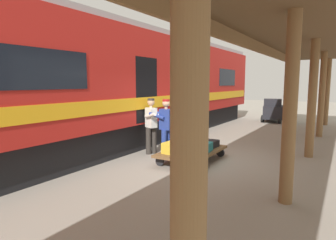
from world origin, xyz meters
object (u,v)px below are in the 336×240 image
object	(u,v)px
suitcase_cream_canvas	(193,135)
suitcase_navy_fabric	(183,146)
suitcase_black_hardshell	(210,144)
porter_by_door	(151,124)
suitcase_yellow_case	(172,148)
baggage_tug	(273,111)
train_car	(111,86)
suitcase_slate_roller	(191,151)
luggage_cart	(192,152)
suitcase_tan_vintage	(183,141)
suitcase_teal_softside	(201,147)
porter_in_overalls	(166,126)
suitcase_olive_duffel	(193,141)

from	to	relation	value
suitcase_cream_canvas	suitcase_navy_fabric	bearing A→B (deg)	88.43
suitcase_black_hardshell	suitcase_cream_canvas	xyz separation A→B (m)	(0.55, 0.02, 0.21)
suitcase_black_hardshell	porter_by_door	distance (m)	1.86
suitcase_yellow_case	baggage_tug	distance (m)	10.32
train_car	suitcase_slate_roller	distance (m)	3.98
suitcase_yellow_case	porter_by_door	bearing A→B (deg)	-31.11
luggage_cart	suitcase_tan_vintage	world-z (taller)	suitcase_tan_vintage
suitcase_cream_canvas	suitcase_teal_softside	bearing A→B (deg)	133.60
suitcase_tan_vintage	porter_in_overalls	bearing A→B (deg)	-1.77
suitcase_cream_canvas	baggage_tug	xyz separation A→B (m)	(-0.43, -9.14, 0.00)
suitcase_yellow_case	suitcase_cream_canvas	xyz separation A→B (m)	(-0.02, -1.17, 0.16)
train_car	suitcase_black_hardshell	world-z (taller)	train_car
suitcase_tan_vintage	suitcase_navy_fabric	bearing A→B (deg)	-74.88
porter_by_door	baggage_tug	xyz separation A→B (m)	(-1.60, -9.61, -0.30)
suitcase_tan_vintage	suitcase_olive_duffel	bearing A→B (deg)	-89.44
suitcase_teal_softside	porter_in_overalls	bearing A→B (deg)	0.21
luggage_cart	suitcase_navy_fabric	distance (m)	0.31
suitcase_navy_fabric	suitcase_cream_canvas	distance (m)	0.62
porter_in_overalls	train_car	bearing A→B (deg)	-7.33
train_car	porter_by_door	xyz separation A→B (m)	(-1.80, 0.20, -1.14)
luggage_cart	porter_in_overalls	bearing A→B (deg)	0.28
suitcase_navy_fabric	suitcase_olive_duffel	size ratio (longest dim) A/B	0.92
suitcase_navy_fabric	suitcase_cream_canvas	xyz separation A→B (m)	(-0.02, -0.58, 0.23)
suitcase_navy_fabric	suitcase_black_hardshell	bearing A→B (deg)	-133.58
suitcase_teal_softside	suitcase_olive_duffel	size ratio (longest dim) A/B	1.02
porter_in_overalls	baggage_tug	world-z (taller)	porter_in_overalls
suitcase_cream_canvas	suitcase_olive_duffel	bearing A→B (deg)	-47.10
suitcase_yellow_case	baggage_tug	xyz separation A→B (m)	(-0.45, -10.31, 0.17)
suitcase_yellow_case	suitcase_slate_roller	size ratio (longest dim) A/B	0.87
luggage_cart	porter_in_overalls	world-z (taller)	porter_in_overalls
suitcase_teal_softside	porter_in_overalls	xyz separation A→B (m)	(1.15, 0.00, 0.49)
suitcase_olive_duffel	suitcase_tan_vintage	bearing A→B (deg)	90.56
suitcase_navy_fabric	suitcase_yellow_case	size ratio (longest dim) A/B	1.03
luggage_cart	suitcase_navy_fabric	bearing A→B (deg)	0.00
suitcase_teal_softside	suitcase_slate_roller	world-z (taller)	suitcase_slate_roller
suitcase_tan_vintage	suitcase_cream_canvas	xyz separation A→B (m)	(-0.01, -0.60, 0.07)
suitcase_slate_roller	baggage_tug	size ratio (longest dim) A/B	0.28
suitcase_black_hardshell	porter_in_overalls	distance (m)	1.39
suitcase_cream_canvas	baggage_tug	bearing A→B (deg)	-92.69
suitcase_black_hardshell	suitcase_slate_roller	size ratio (longest dim) A/B	1.02
baggage_tug	suitcase_cream_canvas	bearing A→B (deg)	87.31
suitcase_yellow_case	baggage_tug	bearing A→B (deg)	-92.48
suitcase_tan_vintage	suitcase_yellow_case	bearing A→B (deg)	89.39
suitcase_tan_vintage	baggage_tug	world-z (taller)	baggage_tug
luggage_cart	porter_by_door	world-z (taller)	porter_by_door
suitcase_yellow_case	suitcase_black_hardshell	size ratio (longest dim) A/B	0.86
suitcase_black_hardshell	suitcase_tan_vintage	size ratio (longest dim) A/B	1.33
porter_in_overalls	suitcase_slate_roller	bearing A→B (deg)	152.80
train_car	suitcase_black_hardshell	xyz separation A→B (m)	(-3.52, -0.29, -1.65)
suitcase_teal_softside	suitcase_tan_vintage	bearing A→B (deg)	2.30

